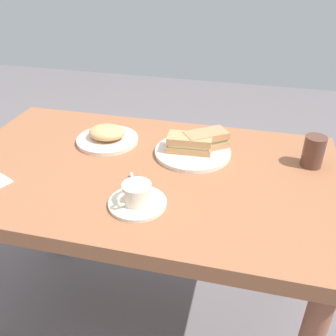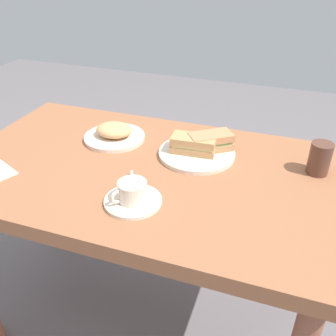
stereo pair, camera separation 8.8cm
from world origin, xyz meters
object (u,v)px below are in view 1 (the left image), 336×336
coffee_cup (136,193)px  dining_table (143,194)px  sandwich_front (190,143)px  side_plate (108,140)px  drinking_glass (313,151)px  sandwich_plate (193,152)px  sandwich_back (206,140)px  coffee_saucer (138,203)px  spoon (134,185)px

coffee_cup → dining_table: bearing=-76.9°
sandwich_front → side_plate: size_ratio=0.69×
drinking_glass → side_plate: bearing=0.2°
sandwich_plate → sandwich_back: bearing=-140.9°
coffee_saucer → sandwich_plate: bearing=-106.9°
dining_table → sandwich_back: size_ratio=7.80×
dining_table → side_plate: (0.17, -0.14, 0.10)m
coffee_cup → sandwich_front: bearing=-105.3°
sandwich_front → spoon: (0.11, 0.23, -0.03)m
dining_table → coffee_saucer: 0.21m
sandwich_front → coffee_cup: bearing=74.7°
sandwich_plate → coffee_cup: size_ratio=2.67×
coffee_saucer → side_plate: size_ratio=0.73×
coffee_saucer → coffee_cup: size_ratio=1.67×
dining_table → spoon: size_ratio=12.57×
coffee_cup → drinking_glass: size_ratio=0.94×
drinking_glass → spoon: bearing=27.2°
spoon → side_plate: bearing=-54.4°
spoon → drinking_glass: 0.55m
sandwich_back → coffee_saucer: size_ratio=0.98×
coffee_cup → drinking_glass: 0.56m
side_plate → coffee_cup: bearing=123.3°
coffee_saucer → drinking_glass: size_ratio=1.57×
sandwich_front → coffee_cup: (0.08, 0.30, -0.00)m
coffee_saucer → side_plate: (0.21, -0.32, 0.00)m
spoon → sandwich_plate: bearing=-117.7°
dining_table → spoon: bearing=96.0°
coffee_cup → drinking_glass: drinking_glass is taller
sandwich_back → drinking_glass: (-0.33, 0.01, 0.01)m
dining_table → drinking_glass: bearing=-164.4°
sandwich_plate → sandwich_back: (-0.04, -0.03, 0.03)m
coffee_cup → spoon: bearing=-65.9°
sandwich_front → drinking_glass: (-0.38, -0.02, 0.01)m
sandwich_front → coffee_saucer: (0.08, 0.30, -0.04)m
coffee_cup → drinking_glass: (-0.46, -0.32, 0.01)m
coffee_cup → drinking_glass: bearing=-145.1°
sandwich_front → side_plate: sandwich_front is taller
sandwich_back → sandwich_front: bearing=35.2°
dining_table → side_plate: side_plate is taller
sandwich_back → dining_table: bearing=41.5°
sandwich_front → spoon: bearing=64.1°
sandwich_front → drinking_glass: size_ratio=1.47×
dining_table → sandwich_plate: (-0.13, -0.12, 0.10)m
sandwich_back → drinking_glass: bearing=178.0°
sandwich_plate → coffee_cup: bearing=73.0°
coffee_cup → spoon: size_ratio=0.98×
dining_table → coffee_cup: bearing=103.1°
sandwich_plate → coffee_cup: coffee_cup is taller
sandwich_plate → coffee_saucer: sandwich_plate is taller
dining_table → sandwich_plate: size_ratio=4.81×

